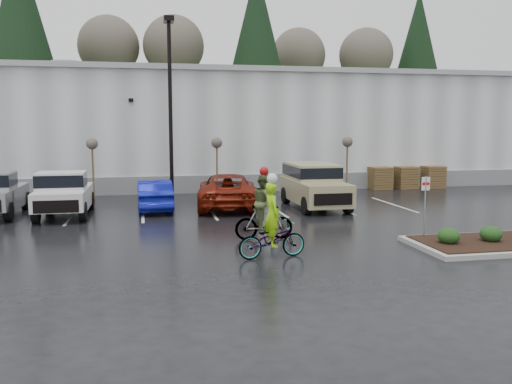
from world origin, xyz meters
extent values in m
plane|color=black|center=(0.00, 0.00, 0.00)|extent=(120.00, 120.00, 0.00)
cube|color=#B2B5B7|center=(0.00, 22.00, 3.50)|extent=(60.00, 15.00, 7.00)
cube|color=slate|center=(0.00, 14.45, 0.50)|extent=(60.00, 0.12, 1.00)
cube|color=#999B9E|center=(0.00, 22.00, 7.05)|extent=(60.50, 15.50, 0.30)
cube|color=#2A3E19|center=(0.00, 45.00, 3.00)|extent=(80.00, 25.00, 6.00)
cylinder|color=black|center=(-4.00, 12.00, 4.50)|extent=(0.20, 0.20, 9.00)
cube|color=black|center=(-4.00, 12.00, 9.10)|extent=(0.50, 1.00, 0.25)
cylinder|color=#523821|center=(-8.00, 13.00, 1.40)|extent=(0.10, 0.10, 2.80)
sphere|color=#473F39|center=(-8.00, 13.00, 2.90)|extent=(0.60, 0.60, 0.60)
cylinder|color=#523821|center=(-1.50, 13.00, 1.40)|extent=(0.10, 0.10, 2.80)
sphere|color=#473F39|center=(-1.50, 13.00, 2.90)|extent=(0.60, 0.60, 0.60)
cylinder|color=#523821|center=(6.00, 13.00, 1.40)|extent=(0.10, 0.10, 2.80)
sphere|color=#473F39|center=(6.00, 13.00, 2.90)|extent=(0.60, 0.60, 0.60)
cube|color=#523821|center=(8.50, 14.00, 0.68)|extent=(1.20, 1.20, 1.35)
cube|color=#523821|center=(10.20, 14.00, 0.68)|extent=(1.20, 1.20, 1.35)
cube|color=#523821|center=(12.00, 14.00, 0.68)|extent=(1.20, 1.20, 1.35)
ellipsoid|color=#163713|center=(4.00, -1.00, 0.41)|extent=(0.70, 0.70, 0.52)
ellipsoid|color=#163713|center=(5.50, -1.00, 0.41)|extent=(0.70, 0.70, 0.52)
cylinder|color=gray|center=(3.80, 0.20, 1.10)|extent=(0.05, 0.05, 2.20)
cube|color=white|center=(3.80, 0.20, 1.95)|extent=(0.30, 0.02, 0.45)
cube|color=red|center=(3.80, 0.19, 1.95)|extent=(0.26, 0.02, 0.10)
imported|color=#0C1387|center=(-4.96, 8.76, 0.70)|extent=(1.60, 4.30, 1.41)
imported|color=maroon|center=(-1.58, 8.79, 0.81)|extent=(3.42, 6.11, 1.61)
imported|color=#3F3F44|center=(-1.77, -1.00, 0.54)|extent=(2.15, 1.00, 1.09)
imported|color=#87D30B|center=(-1.77, -1.00, 1.30)|extent=(0.54, 0.75, 1.90)
sphere|color=silver|center=(-1.77, -1.00, 2.35)|extent=(0.31, 0.31, 0.31)
imported|color=#3F3F44|center=(-1.45, 1.50, 0.60)|extent=(1.93, 0.58, 1.20)
imported|color=#47522B|center=(-1.45, 1.50, 1.30)|extent=(0.51, 0.93, 1.90)
sphere|color=#990C0C|center=(-1.45, 1.50, 2.35)|extent=(0.31, 0.31, 0.31)
camera|label=1|loc=(-5.42, -16.22, 3.96)|focal=38.00mm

